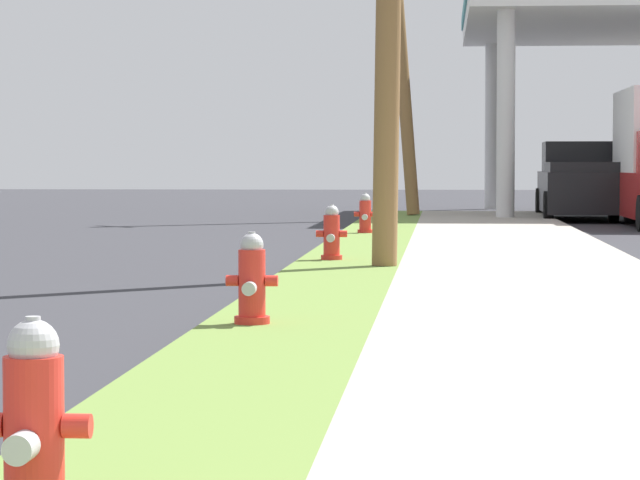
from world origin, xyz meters
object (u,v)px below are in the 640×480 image
object	(u,v)px
fire_hydrant_second	(252,284)
fire_hydrant_fourth	(365,215)
truck_black_at_forecourt	(582,183)
fire_hydrant_nearest	(34,432)
fire_hydrant_third	(332,235)
car_tan_by_near_pump	(626,187)
utility_pole_background	(398,6)

from	to	relation	value
fire_hydrant_second	fire_hydrant_fourth	xyz separation A→B (m)	(0.09, 16.10, 0.00)
fire_hydrant_fourth	truck_black_at_forecourt	bearing A→B (deg)	64.04
fire_hydrant_nearest	fire_hydrant_third	world-z (taller)	same
fire_hydrant_nearest	fire_hydrant_fourth	world-z (taller)	same
fire_hydrant_second	car_tan_by_near_pump	world-z (taller)	car_tan_by_near_pump
fire_hydrant_fourth	car_tan_by_near_pump	bearing A→B (deg)	68.25
fire_hydrant_third	car_tan_by_near_pump	xyz separation A→B (m)	(6.91, 25.10, 0.28)
fire_hydrant_nearest	fire_hydrant_fourth	size ratio (longest dim) A/B	1.00
utility_pole_background	truck_black_at_forecourt	bearing A→B (deg)	1.08
fire_hydrant_second	fire_hydrant_nearest	bearing A→B (deg)	-89.46
fire_hydrant_third	utility_pole_background	bearing A→B (deg)	88.91
utility_pole_background	fire_hydrant_fourth	bearing A→B (deg)	-91.67
fire_hydrant_second	utility_pole_background	bearing A→B (deg)	89.16
fire_hydrant_second	fire_hydrant_third	world-z (taller)	same
truck_black_at_forecourt	fire_hydrant_nearest	bearing A→B (deg)	-98.54
fire_hydrant_second	truck_black_at_forecourt	bearing A→B (deg)	79.17
fire_hydrant_fourth	fire_hydrant_nearest	bearing A→B (deg)	-90.06
fire_hydrant_second	truck_black_at_forecourt	size ratio (longest dim) A/B	0.14
truck_black_at_forecourt	fire_hydrant_second	bearing A→B (deg)	-100.83
fire_hydrant_second	car_tan_by_near_pump	distance (m)	34.01
fire_hydrant_fourth	fire_hydrant_third	bearing A→B (deg)	-90.34
fire_hydrant_fourth	fire_hydrant_second	bearing A→B (deg)	-90.32
fire_hydrant_third	utility_pole_background	xyz separation A→B (m)	(0.34, 17.94, 4.92)
fire_hydrant_third	car_tan_by_near_pump	world-z (taller)	car_tan_by_near_pump
fire_hydrant_fourth	car_tan_by_near_pump	distance (m)	18.51
fire_hydrant_nearest	utility_pole_background	xyz separation A→B (m)	(0.32, 32.91, 4.92)
fire_hydrant_third	fire_hydrant_nearest	bearing A→B (deg)	-89.91
fire_hydrant_nearest	truck_black_at_forecourt	distance (m)	33.37
fire_hydrant_second	utility_pole_background	world-z (taller)	utility_pole_background
utility_pole_background	car_tan_by_near_pump	size ratio (longest dim) A/B	2.28
utility_pole_background	truck_black_at_forecourt	distance (m)	6.43
fire_hydrant_nearest	utility_pole_background	bearing A→B (deg)	89.45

